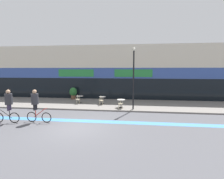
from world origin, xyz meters
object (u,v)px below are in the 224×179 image
at_px(bistro_table_2, 121,102).
at_px(planter_pot, 73,93).
at_px(bistro_table_0, 80,98).
at_px(cafe_chair_0_near, 78,99).
at_px(cafe_chair_1_near, 101,100).
at_px(cafe_chair_2_near, 120,103).
at_px(cyclist_0, 8,104).
at_px(cyclist_1, 36,103).
at_px(lamp_post, 134,74).
at_px(bistro_table_1, 102,99).

xyz_separation_m(bistro_table_2, planter_pot, (-5.80, 3.71, 0.23)).
xyz_separation_m(bistro_table_0, cafe_chair_0_near, (0.01, -0.63, 0.01)).
bearing_deg(cafe_chair_1_near, cafe_chair_2_near, -125.23).
relative_size(cyclist_0, cyclist_1, 1.01).
xyz_separation_m(bistro_table_0, cyclist_1, (-0.96, -6.45, 0.67)).
xyz_separation_m(cafe_chair_0_near, planter_pot, (-1.43, 2.66, 0.23)).
bearing_deg(cafe_chair_2_near, cafe_chair_1_near, 55.14).
bearing_deg(lamp_post, bistro_table_0, 157.51).
xyz_separation_m(cafe_chair_0_near, cyclist_1, (-0.97, -5.83, 0.66)).
xyz_separation_m(bistro_table_0, planter_pot, (-1.42, 2.03, 0.24)).
height_order(bistro_table_0, bistro_table_1, bistro_table_1).
relative_size(cafe_chair_1_near, cyclist_0, 0.40).
relative_size(lamp_post, cyclist_1, 2.36).
relative_size(cafe_chair_1_near, lamp_post, 0.17).
bearing_deg(cyclist_0, cafe_chair_0_near, -117.82).
bearing_deg(lamp_post, bistro_table_2, 151.63).
bearing_deg(cyclist_0, bistro_table_0, -115.83).
relative_size(cafe_chair_0_near, lamp_post, 0.17).
distance_m(bistro_table_0, cafe_chair_0_near, 0.63).
relative_size(planter_pot, cyclist_0, 0.60).
height_order(bistro_table_0, lamp_post, lamp_post).
bearing_deg(lamp_post, cyclist_0, -150.78).
xyz_separation_m(cafe_chair_2_near, planter_pot, (-5.80, 4.33, 0.23)).
xyz_separation_m(planter_pot, lamp_post, (6.90, -4.30, 2.27)).
height_order(bistro_table_0, cafe_chair_2_near, cafe_chair_2_near).
xyz_separation_m(bistro_table_1, lamp_post, (3.08, -2.04, 2.50)).
bearing_deg(planter_pot, cafe_chair_0_near, -61.81).
bearing_deg(cyclist_1, cafe_chair_1_near, 60.66).
bearing_deg(bistro_table_0, bistro_table_1, -5.37).
distance_m(bistro_table_2, cafe_chair_0_near, 4.50).
relative_size(bistro_table_1, cafe_chair_0_near, 0.81).
height_order(bistro_table_1, cafe_chair_2_near, cafe_chair_2_near).
distance_m(cafe_chair_1_near, planter_pot, 4.80).
bearing_deg(bistro_table_1, bistro_table_0, 174.63).
xyz_separation_m(bistro_table_0, cyclist_0, (-2.69, -6.84, 0.68)).
bearing_deg(cafe_chair_1_near, planter_pot, 53.99).
distance_m(bistro_table_1, bistro_table_2, 2.45).
bearing_deg(cafe_chair_0_near, planter_pot, 23.24).
distance_m(planter_pot, lamp_post, 8.44).
height_order(bistro_table_1, planter_pot, planter_pot).
height_order(cafe_chair_0_near, lamp_post, lamp_post).
height_order(bistro_table_1, cafe_chair_0_near, cafe_chair_0_near).
bearing_deg(planter_pot, cyclist_1, -86.94).
xyz_separation_m(lamp_post, cyclist_1, (-6.45, -4.18, -1.83)).
relative_size(cafe_chair_1_near, planter_pot, 0.67).
bearing_deg(cyclist_1, bistro_table_0, 83.18).
bearing_deg(lamp_post, cyclist_1, -147.01).
bearing_deg(planter_pot, lamp_post, -31.95).
height_order(bistro_table_0, cyclist_0, cyclist_0).
bearing_deg(bistro_table_1, cyclist_0, -127.61).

